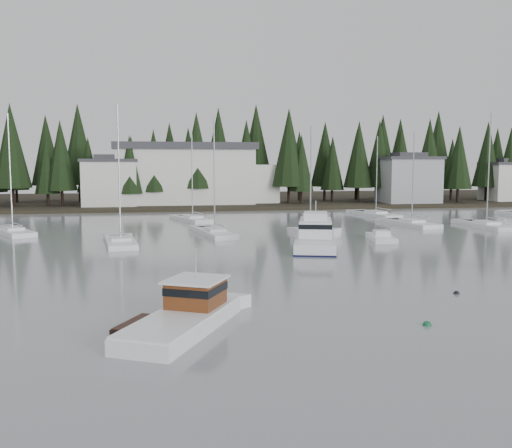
{
  "coord_description": "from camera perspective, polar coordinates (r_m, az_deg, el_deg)",
  "views": [
    {
      "loc": [
        -10.48,
        -21.61,
        7.6
      ],
      "look_at": [
        -2.0,
        26.16,
        2.5
      ],
      "focal_mm": 40.0,
      "sensor_mm": 36.0,
      "label": 1
    }
  ],
  "objects": [
    {
      "name": "sailboat_4",
      "position": [
        74.23,
        22.05,
        -0.25
      ],
      "size": [
        2.98,
        9.57,
        14.23
      ],
      "rotation": [
        0.0,
        0.0,
        1.54
      ],
      "color": "white",
      "rests_on": "ground"
    },
    {
      "name": "lobster_boat_brown",
      "position": [
        27.0,
        -7.26,
        -9.37
      ],
      "size": [
        6.38,
        8.65,
        4.11
      ],
      "rotation": [
        0.0,
        0.0,
        1.09
      ],
      "color": "white",
      "rests_on": "ground"
    },
    {
      "name": "house_east_b",
      "position": [
        122.57,
        23.96,
        3.99
      ],
      "size": [
        9.54,
        7.42,
        8.25
      ],
      "color": "silver",
      "rests_on": "ground"
    },
    {
      "name": "far_shore_land",
      "position": [
        119.31,
        -5.02,
        2.33
      ],
      "size": [
        240.0,
        54.0,
        1.0
      ],
      "primitive_type": "cube",
      "color": "black",
      "rests_on": "ground"
    },
    {
      "name": "cabin_cruiser_center",
      "position": [
        52.83,
        5.96,
        -1.5
      ],
      "size": [
        6.63,
        11.97,
        4.91
      ],
      "rotation": [
        0.0,
        0.0,
        1.28
      ],
      "color": "white",
      "rests_on": "ground"
    },
    {
      "name": "sailboat_8",
      "position": [
        61.56,
        -4.15,
        -1.04
      ],
      "size": [
        4.17,
        9.78,
        13.22
      ],
      "rotation": [
        0.0,
        0.0,
        1.74
      ],
      "color": "white",
      "rests_on": "ground"
    },
    {
      "name": "sailboat_6",
      "position": [
        59.26,
        5.44,
        -1.34
      ],
      "size": [
        4.14,
        9.2,
        11.99
      ],
      "rotation": [
        0.0,
        0.0,
        1.43
      ],
      "color": "white",
      "rests_on": "ground"
    },
    {
      "name": "house_west",
      "position": [
        100.93,
        -14.38,
        4.14
      ],
      "size": [
        9.54,
        7.42,
        8.75
      ],
      "color": "silver",
      "rests_on": "ground"
    },
    {
      "name": "sailboat_7",
      "position": [
        85.62,
        11.9,
        0.82
      ],
      "size": [
        4.22,
        10.43,
        12.18
      ],
      "rotation": [
        0.0,
        0.0,
        1.72
      ],
      "color": "white",
      "rests_on": "ground"
    },
    {
      "name": "runabout_1",
      "position": [
        58.34,
        12.43,
        -1.49
      ],
      "size": [
        3.11,
        5.49,
        1.42
      ],
      "rotation": [
        0.0,
        0.0,
        1.39
      ],
      "color": "white",
      "rests_on": "ground"
    },
    {
      "name": "harbor_inn",
      "position": [
        104.23,
        -5.96,
        4.97
      ],
      "size": [
        29.5,
        11.5,
        10.9
      ],
      "color": "silver",
      "rests_on": "ground"
    },
    {
      "name": "sailboat_9",
      "position": [
        67.86,
        -23.13,
        -0.85
      ],
      "size": [
        6.52,
        9.29,
        13.6
      ],
      "rotation": [
        0.0,
        0.0,
        2.05
      ],
      "color": "white",
      "rests_on": "ground"
    },
    {
      "name": "house_east_a",
      "position": [
        109.95,
        14.98,
        4.4
      ],
      "size": [
        10.6,
        8.48,
        9.25
      ],
      "color": "#999EA0",
      "rests_on": "ground"
    },
    {
      "name": "mooring_buoy_green",
      "position": [
        28.59,
        16.73,
        -9.68
      ],
      "size": [
        0.43,
        0.43,
        0.43
      ],
      "primitive_type": "sphere",
      "color": "#145933",
      "rests_on": "ground"
    },
    {
      "name": "ground",
      "position": [
        25.19,
        15.38,
        -11.78
      ],
      "size": [
        260.0,
        260.0,
        0.0
      ],
      "primitive_type": "plane",
      "color": "gray",
      "rests_on": "ground"
    },
    {
      "name": "conifer_treeline",
      "position": [
        108.38,
        -4.5,
        1.96
      ],
      "size": [
        200.0,
        22.0,
        20.0
      ],
      "primitive_type": null,
      "color": "black",
      "rests_on": "ground"
    },
    {
      "name": "sailboat_11",
      "position": [
        73.5,
        15.3,
        -0.1
      ],
      "size": [
        4.09,
        9.17,
        12.09
      ],
      "rotation": [
        0.0,
        0.0,
        1.72
      ],
      "color": "white",
      "rests_on": "ground"
    },
    {
      "name": "sailboat_1",
      "position": [
        76.9,
        -6.36,
        0.34
      ],
      "size": [
        5.11,
        8.85,
        12.2
      ],
      "rotation": [
        0.0,
        0.0,
        1.88
      ],
      "color": "white",
      "rests_on": "ground"
    },
    {
      "name": "mooring_buoy_dark",
      "position": [
        35.8,
        19.41,
        -6.6
      ],
      "size": [
        0.37,
        0.37,
        0.37
      ],
      "primitive_type": "sphere",
      "color": "black",
      "rests_on": "ground"
    },
    {
      "name": "sailboat_0",
      "position": [
        55.39,
        -13.37,
        -1.96
      ],
      "size": [
        3.58,
        8.39,
        13.7
      ],
      "rotation": [
        0.0,
        0.0,
        1.69
      ],
      "color": "white",
      "rests_on": "ground"
    }
  ]
}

